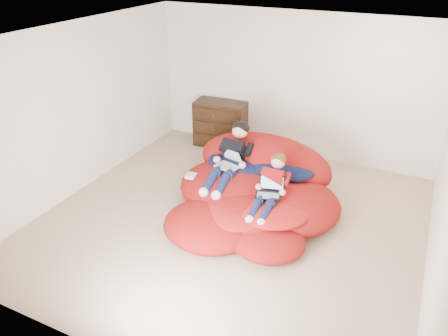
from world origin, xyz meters
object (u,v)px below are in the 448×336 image
Objects in this scene: beanbag_pile at (255,191)px; laptop_white at (229,162)px; laptop_black at (270,190)px; younger_boy at (272,184)px; dresser at (221,124)px; older_boy at (232,155)px.

beanbag_pile is 0.56m from laptop_white.
laptop_black is at bearing -44.63° from beanbag_pile.
younger_boy reaches higher than laptop_white.
laptop_black is (1.77, -2.11, 0.13)m from dresser.
beanbag_pile is at bearing -51.20° from dresser.
younger_boy is (0.78, -0.42, -0.08)m from older_boy.
laptop_black is at bearing -50.03° from dresser.
beanbag_pile is 0.57m from laptop_black.
older_boy is 3.13× the size of laptop_black.
beanbag_pile is 6.66× the size of laptop_black.
laptop_white is (-0.78, 0.33, 0.02)m from younger_boy.
younger_boy reaches higher than beanbag_pile.
older_boy is 1.28× the size of younger_boy.
laptop_black is (0.78, -0.47, -0.14)m from older_boy.
older_boy is 0.92m from laptop_black.
laptop_white is (0.99, -1.73, 0.20)m from dresser.
older_boy reaches higher than younger_boy.
older_boy is at bearing 90.00° from laptop_white.
dresser is 1.05× the size of younger_boy.
beanbag_pile is 0.57m from younger_boy.
dresser is 2.42× the size of laptop_white.
beanbag_pile is at bearing -4.63° from laptop_white.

